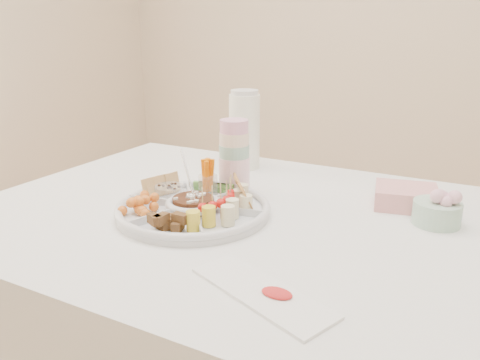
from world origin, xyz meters
The scene contains 15 objects.
wall_back centered at (0.00, 2.00, 1.35)m, with size 4.00×0.02×2.70m, color beige.
dining_table centered at (0.00, 0.00, 0.38)m, with size 1.52×1.02×0.76m, color white.
party_tray centered at (-0.17, -0.07, 0.78)m, with size 0.38×0.38×0.04m, color silver.
bean_dip centered at (-0.17, -0.07, 0.79)m, with size 0.10×0.10×0.04m, color #33180C.
tortillas centered at (-0.07, 0.01, 0.80)m, with size 0.10×0.10×0.06m, color olive, non-canonical shape.
carrot_cucumber centered at (-0.19, 0.06, 0.82)m, with size 0.10×0.10×0.09m, color orange, non-canonical shape.
pita_raisins centered at (-0.29, -0.03, 0.80)m, with size 0.11×0.11×0.06m, color #DFB876, non-canonical shape.
cherries centered at (-0.27, -0.15, 0.79)m, with size 0.11×0.11×0.04m, color #F18941, non-canonical shape.
granola_chunks centered at (-0.14, -0.20, 0.79)m, with size 0.09×0.09×0.04m, color brown, non-canonical shape.
banana_tomato centered at (-0.04, -0.12, 0.82)m, with size 0.10×0.10×0.08m, color #FFF57A, non-canonical shape.
cup_stack centered at (-0.16, 0.13, 0.88)m, with size 0.09×0.09×0.24m, color silver.
thermos centered at (-0.25, 0.37, 0.89)m, with size 0.10×0.10×0.26m, color white.
flower_bowl centered at (0.38, 0.15, 0.80)m, with size 0.11×0.11×0.08m, color #9CD9B9.
napkin_stack centered at (0.30, 0.24, 0.78)m, with size 0.16×0.14×0.05m, color pink.
placemat centered at (0.14, -0.33, 0.76)m, with size 0.29×0.10×0.01m, color white.
Camera 1 is at (0.45, -0.99, 1.20)m, focal length 35.00 mm.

